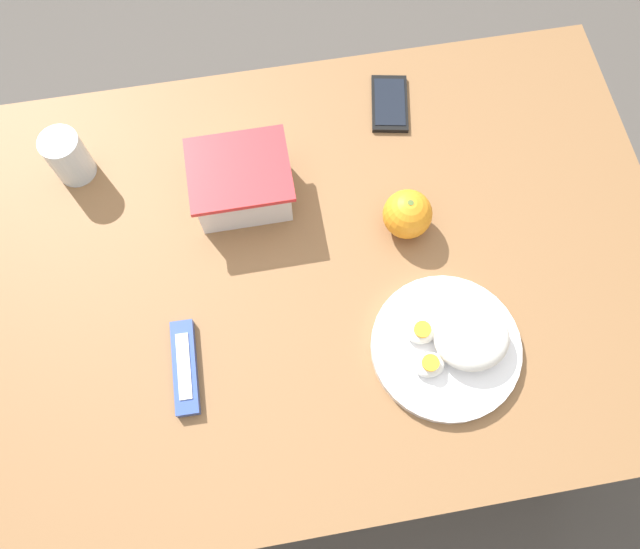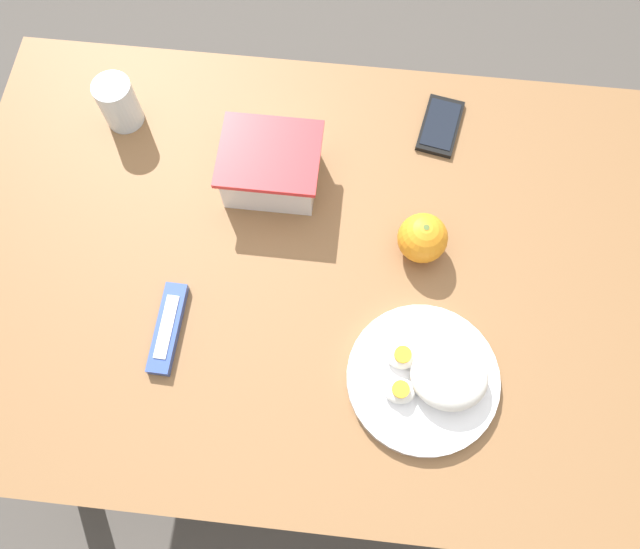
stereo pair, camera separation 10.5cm
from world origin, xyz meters
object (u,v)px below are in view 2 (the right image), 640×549
object	(u,v)px
rice_plate	(431,378)
candy_bar	(168,328)
orange_fruit	(422,238)
cell_phone	(440,126)
food_container	(271,168)
drinking_glass	(119,103)

from	to	relation	value
rice_plate	candy_bar	size ratio (longest dim) A/B	1.58
orange_fruit	candy_bar	size ratio (longest dim) A/B	0.55
orange_fruit	candy_bar	bearing A→B (deg)	-154.65
rice_plate	orange_fruit	bearing A→B (deg)	96.73
candy_bar	cell_phone	distance (m)	0.63
rice_plate	food_container	bearing A→B (deg)	131.43
drinking_glass	orange_fruit	bearing A→B (deg)	-20.27
rice_plate	cell_phone	bearing A→B (deg)	90.01
candy_bar	drinking_glass	distance (m)	0.44
orange_fruit	candy_bar	world-z (taller)	orange_fruit
food_container	drinking_glass	bearing A→B (deg)	161.04
rice_plate	candy_bar	world-z (taller)	rice_plate
food_container	candy_bar	xyz separation A→B (m)	(-0.14, -0.30, -0.03)
cell_phone	food_container	bearing A→B (deg)	-153.94
food_container	rice_plate	size ratio (longest dim) A/B	0.71
food_container	cell_phone	distance (m)	0.34
food_container	cell_phone	xyz separation A→B (m)	(0.30, 0.15, -0.04)
food_container	rice_plate	xyz separation A→B (m)	(0.30, -0.34, -0.02)
orange_fruit	rice_plate	size ratio (longest dim) A/B	0.35
orange_fruit	rice_plate	xyz separation A→B (m)	(0.03, -0.23, -0.02)
food_container	drinking_glass	xyz separation A→B (m)	(-0.30, 0.10, 0.01)
rice_plate	cell_phone	xyz separation A→B (m)	(-0.00, 0.49, -0.02)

